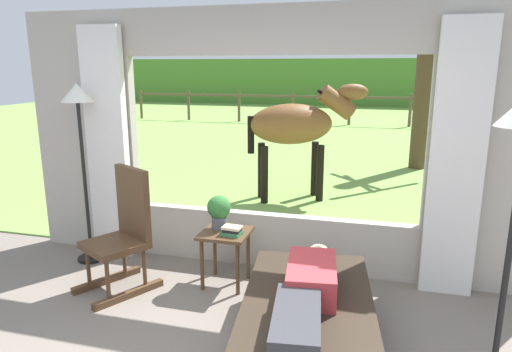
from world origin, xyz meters
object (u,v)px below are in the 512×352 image
side_table (225,241)px  potted_plant (219,210)px  book_stack (232,231)px  recliner_sofa (307,328)px  rocking_chair (124,231)px  floor_lamp_left (79,120)px  horse (297,125)px  reclining_person (307,292)px  pasture_tree (425,87)px

side_table → potted_plant: size_ratio=1.63×
potted_plant → book_stack: potted_plant is taller
recliner_sofa → rocking_chair: (-1.78, 0.61, 0.33)m
floor_lamp_left → horse: floor_lamp_left is taller
potted_plant → rocking_chair: bearing=-156.0°
recliner_sofa → reclining_person: (-0.00, -0.05, 0.30)m
side_table → potted_plant: 0.29m
side_table → pasture_tree: bearing=69.9°
book_stack → floor_lamp_left: (-1.65, 0.22, 0.93)m
horse → pasture_tree: pasture_tree is taller
reclining_person → potted_plant: bearing=127.0°
rocking_chair → book_stack: (0.95, 0.23, 0.01)m
floor_lamp_left → book_stack: bearing=-7.6°
side_table → pasture_tree: 6.24m
horse → recliner_sofa: bearing=-11.0°
rocking_chair → book_stack: size_ratio=5.74×
potted_plant → floor_lamp_left: 1.68m
floor_lamp_left → pasture_tree: pasture_tree is taller
reclining_person → side_table: bearing=126.4°
horse → pasture_tree: 3.48m
rocking_chair → floor_lamp_left: bearing=176.8°
reclining_person → book_stack: size_ratio=7.36×
recliner_sofa → reclining_person: reclining_person is taller
recliner_sofa → horse: horse is taller
rocking_chair → pasture_tree: bearing=93.4°
recliner_sofa → rocking_chair: size_ratio=1.61×
book_stack → pasture_tree: size_ratio=0.06×
recliner_sofa → side_table: size_ratio=3.46×
book_stack → horse: 3.05m
rocking_chair → potted_plant: bearing=53.6°
side_table → horse: (0.12, 2.93, 0.73)m
book_stack → horse: (0.04, 2.99, 0.60)m
reclining_person → horse: (-0.78, 3.89, 0.63)m
reclining_person → potted_plant: 1.43m
book_stack → rocking_chair: bearing=-166.5°
rocking_chair → side_table: bearing=48.1°
rocking_chair → floor_lamp_left: 1.25m
reclining_person → side_table: reclining_person is taller
recliner_sofa → reclining_person: bearing=-97.2°
rocking_chair → pasture_tree: (2.98, 6.04, 1.08)m
side_table → recliner_sofa: bearing=-44.9°
rocking_chair → floor_lamp_left: size_ratio=0.61×
potted_plant → floor_lamp_left: (-1.48, 0.10, 0.78)m
reclining_person → floor_lamp_left: size_ratio=0.78×
reclining_person → book_stack: reclining_person is taller
potted_plant → book_stack: bearing=-36.6°
reclining_person → potted_plant: size_ratio=4.49×
potted_plant → book_stack: size_ratio=1.64×
rocking_chair → recliner_sofa: bearing=10.6°
recliner_sofa → horse: bearing=94.3°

